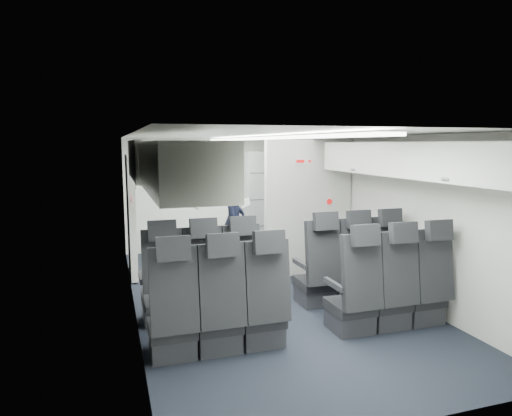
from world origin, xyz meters
TOP-DOWN VIEW (x-y plane):
  - cabin_shell at (0.00, 0.00)m, footprint 3.41×6.01m
  - seat_row_front at (-0.00, -0.53)m, footprint 3.33×0.56m
  - seat_row_mid at (-0.00, -1.43)m, footprint 3.33×0.56m
  - overhead_bin_left_rear at (-1.40, -2.00)m, footprint 0.53×1.80m
  - overhead_bin_left_front_open at (-1.44, -0.25)m, footprint 0.64×1.70m
  - overhead_bin_right_rear at (1.40, -2.00)m, footprint 0.53×1.80m
  - overhead_bin_right_front at (1.40, -0.25)m, footprint 0.53×1.70m
  - bulkhead_partition at (0.98, 0.80)m, footprint 1.40×0.15m
  - galley_unit at (0.95, 2.72)m, footprint 0.85×0.52m
  - boarding_door at (-1.64, 1.55)m, footprint 0.12×1.27m
  - flight_attendant at (0.01, 1.67)m, footprint 0.56×0.67m
  - carry_on_bag at (-1.44, -0.20)m, footprint 0.39×0.28m
  - papers at (0.20, 1.62)m, footprint 0.17×0.07m

SIDE VIEW (x-z plane):
  - seat_row_front at x=0.00m, z-range -0.21..1.02m
  - seat_row_mid at x=0.00m, z-range -0.21..1.02m
  - flight_attendant at x=0.01m, z-range 0.00..1.56m
  - galley_unit at x=0.95m, z-range 0.00..1.90m
  - boarding_door at x=-1.64m, z-range 0.02..1.88m
  - papers at x=0.20m, z-range 1.00..1.13m
  - bulkhead_partition at x=0.98m, z-range 0.01..2.14m
  - cabin_shell at x=0.00m, z-range 0.04..2.21m
  - overhead_bin_left_front_open at x=-1.44m, z-range 1.38..2.10m
  - carry_on_bag at x=-1.44m, z-range 1.70..1.92m
  - overhead_bin_right_front at x=1.40m, z-range 1.66..2.06m
  - overhead_bin_left_rear at x=-1.40m, z-range 1.66..2.06m
  - overhead_bin_right_rear at x=1.40m, z-range 1.66..2.06m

